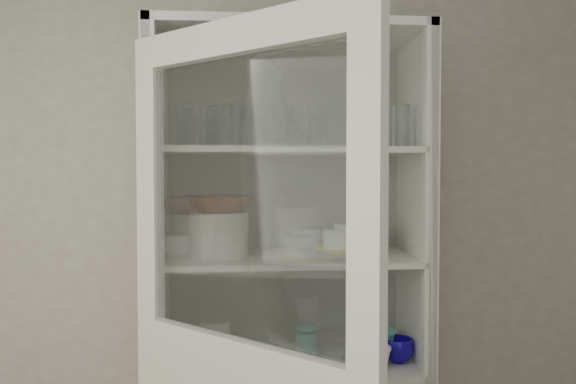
% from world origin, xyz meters
% --- Properties ---
extents(wall_back, '(3.60, 0.02, 2.60)m').
position_xyz_m(wall_back, '(0.00, 1.50, 1.30)').
color(wall_back, gray).
rests_on(wall_back, ground).
extents(pantry_cabinet, '(1.00, 0.45, 2.10)m').
position_xyz_m(pantry_cabinet, '(0.20, 1.34, 0.94)').
color(pantry_cabinet, silver).
rests_on(pantry_cabinet, floor).
extents(tumbler_0, '(0.08, 0.08, 0.13)m').
position_xyz_m(tumbler_0, '(-0.17, 1.13, 1.73)').
color(tumbler_0, silver).
rests_on(tumbler_0, shelf_glass).
extents(tumbler_1, '(0.09, 0.09, 0.15)m').
position_xyz_m(tumbler_1, '(-0.00, 1.12, 1.73)').
color(tumbler_1, silver).
rests_on(tumbler_1, shelf_glass).
extents(tumbler_2, '(0.09, 0.09, 0.13)m').
position_xyz_m(tumbler_2, '(0.01, 1.16, 1.73)').
color(tumbler_2, silver).
rests_on(tumbler_2, shelf_glass).
extents(tumbler_3, '(0.08, 0.08, 0.14)m').
position_xyz_m(tumbler_3, '(0.07, 1.13, 1.73)').
color(tumbler_3, silver).
rests_on(tumbler_3, shelf_glass).
extents(tumbler_4, '(0.07, 0.07, 0.13)m').
position_xyz_m(tumbler_4, '(0.30, 1.15, 1.73)').
color(tumbler_4, silver).
rests_on(tumbler_4, shelf_glass).
extents(tumbler_5, '(0.09, 0.09, 0.15)m').
position_xyz_m(tumbler_5, '(0.59, 1.15, 1.74)').
color(tumbler_5, silver).
rests_on(tumbler_5, shelf_glass).
extents(tumbler_6, '(0.09, 0.09, 0.15)m').
position_xyz_m(tumbler_6, '(0.61, 1.14, 1.73)').
color(tumbler_6, silver).
rests_on(tumbler_6, shelf_glass).
extents(tumbler_7, '(0.08, 0.08, 0.15)m').
position_xyz_m(tumbler_7, '(-0.06, 1.24, 1.74)').
color(tumbler_7, silver).
rests_on(tumbler_7, shelf_glass).
extents(tumbler_8, '(0.09, 0.09, 0.14)m').
position_xyz_m(tumbler_8, '(-0.06, 1.30, 1.73)').
color(tumbler_8, silver).
rests_on(tumbler_8, shelf_glass).
extents(tumbler_9, '(0.09, 0.09, 0.15)m').
position_xyz_m(tumbler_9, '(0.04, 1.25, 1.73)').
color(tumbler_9, silver).
rests_on(tumbler_9, shelf_glass).
extents(goblet_0, '(0.08, 0.08, 0.18)m').
position_xyz_m(goblet_0, '(-0.02, 1.37, 1.75)').
color(goblet_0, silver).
rests_on(goblet_0, shelf_glass).
extents(goblet_1, '(0.08, 0.08, 0.17)m').
position_xyz_m(goblet_1, '(0.22, 1.34, 1.75)').
color(goblet_1, silver).
rests_on(goblet_1, shelf_glass).
extents(goblet_2, '(0.08, 0.08, 0.19)m').
position_xyz_m(goblet_2, '(0.19, 1.36, 1.75)').
color(goblet_2, silver).
rests_on(goblet_2, shelf_glass).
extents(goblet_3, '(0.08, 0.08, 0.19)m').
position_xyz_m(goblet_3, '(0.57, 1.39, 1.75)').
color(goblet_3, silver).
rests_on(goblet_3, shelf_glass).
extents(plate_stack_front, '(0.22, 0.22, 0.10)m').
position_xyz_m(plate_stack_front, '(-0.06, 1.25, 1.31)').
color(plate_stack_front, white).
rests_on(plate_stack_front, shelf_plates).
extents(plate_stack_back, '(0.23, 0.23, 0.07)m').
position_xyz_m(plate_stack_back, '(-0.21, 1.41, 1.30)').
color(plate_stack_back, white).
rests_on(plate_stack_back, shelf_plates).
extents(cream_bowl, '(0.28, 0.28, 0.07)m').
position_xyz_m(cream_bowl, '(-0.06, 1.25, 1.39)').
color(cream_bowl, beige).
rests_on(cream_bowl, plate_stack_front).
extents(terracotta_bowl, '(0.33, 0.33, 0.06)m').
position_xyz_m(terracotta_bowl, '(-0.06, 1.25, 1.46)').
color(terracotta_bowl, brown).
rests_on(terracotta_bowl, cream_bowl).
extents(glass_platter, '(0.33, 0.33, 0.02)m').
position_xyz_m(glass_platter, '(0.41, 1.25, 1.27)').
color(glass_platter, silver).
rests_on(glass_platter, shelf_plates).
extents(yellow_trivet, '(0.21, 0.21, 0.01)m').
position_xyz_m(yellow_trivet, '(0.41, 1.25, 1.28)').
color(yellow_trivet, yellow).
rests_on(yellow_trivet, glass_platter).
extents(white_ramekin, '(0.19, 0.19, 0.07)m').
position_xyz_m(white_ramekin, '(0.41, 1.25, 1.32)').
color(white_ramekin, white).
rests_on(white_ramekin, yellow_trivet).
extents(grey_bowl_stack, '(0.14, 0.14, 0.12)m').
position_xyz_m(grey_bowl_stack, '(0.44, 1.25, 1.32)').
color(grey_bowl_stack, silver).
rests_on(grey_bowl_stack, shelf_plates).
extents(mug_blue, '(0.12, 0.12, 0.09)m').
position_xyz_m(mug_blue, '(0.61, 1.22, 0.91)').
color(mug_blue, '#0A0B7E').
rests_on(mug_blue, shelf_mugs).
extents(mug_teal, '(0.13, 0.13, 0.10)m').
position_xyz_m(mug_teal, '(0.57, 1.30, 0.91)').
color(mug_teal, teal).
rests_on(mug_teal, shelf_mugs).
extents(mug_white, '(0.11, 0.11, 0.08)m').
position_xyz_m(mug_white, '(0.52, 1.15, 0.90)').
color(mug_white, white).
rests_on(mug_white, shelf_mugs).
extents(teal_jar, '(0.09, 0.09, 0.11)m').
position_xyz_m(teal_jar, '(0.28, 1.33, 0.91)').
color(teal_jar, teal).
rests_on(teal_jar, shelf_mugs).
extents(measuring_cups, '(0.09, 0.09, 0.04)m').
position_xyz_m(measuring_cups, '(0.06, 1.19, 0.88)').
color(measuring_cups, '#B7B7B7').
rests_on(measuring_cups, shelf_mugs).
extents(white_canister, '(0.15, 0.15, 0.14)m').
position_xyz_m(white_canister, '(-0.08, 1.32, 0.93)').
color(white_canister, white).
rests_on(white_canister, shelf_mugs).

